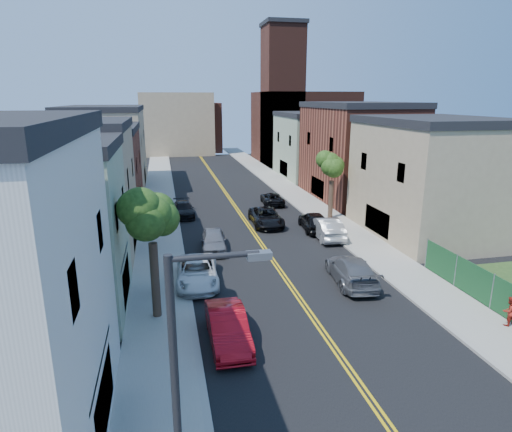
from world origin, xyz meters
TOP-DOWN VIEW (x-y plane):
  - sidewalk_left at (-7.90, 40.00)m, footprint 3.20×100.00m
  - sidewalk_right at (7.90, 40.00)m, footprint 3.20×100.00m
  - curb_left at (-6.15, 40.00)m, footprint 0.30×100.00m
  - curb_right at (6.15, 40.00)m, footprint 0.30×100.00m
  - bldg_left_palegrn at (-14.00, 16.00)m, footprint 9.00×8.00m
  - bldg_left_tan_near at (-14.00, 25.00)m, footprint 9.00×10.00m
  - bldg_left_brick at (-14.00, 36.00)m, footprint 9.00×12.00m
  - bldg_left_tan_far at (-14.00, 50.00)m, footprint 9.00×16.00m
  - bldg_right_tan at (14.00, 24.00)m, footprint 9.00×12.00m
  - bldg_right_brick at (14.00, 38.00)m, footprint 9.00×14.00m
  - bldg_right_palegrn at (14.00, 52.00)m, footprint 9.00×12.00m
  - church at (16.33, 67.07)m, footprint 16.20×14.20m
  - backdrop_left at (-4.00, 82.00)m, footprint 14.00×8.00m
  - backdrop_center at (0.00, 86.00)m, footprint 10.00×8.00m
  - tree_left_mid at (-7.88, 14.01)m, footprint 5.20×5.20m
  - tree_right_far at (7.92, 30.01)m, footprint 4.40×4.40m
  - street_lamp at (-7.01, 1.00)m, footprint 2.14×0.25m
  - red_sedan at (-4.67, 10.90)m, footprint 1.70×4.85m
  - white_pickup at (-5.50, 17.93)m, footprint 2.83×5.55m
  - grey_car_left at (-3.80, 23.70)m, footprint 2.23×4.67m
  - black_car_left at (-5.50, 34.03)m, footprint 2.05×4.75m
  - grey_car_right at (3.80, 16.09)m, footprint 2.90×5.79m
  - black_car_right at (5.22, 27.00)m, footprint 2.39×5.01m
  - silver_car_right at (5.50, 24.84)m, footprint 2.14×5.32m
  - dark_car_right_far at (4.02, 36.85)m, footprint 2.55×4.79m
  - black_suv_lane at (1.57, 29.36)m, footprint 2.67×5.52m
  - pedestrian_left at (-7.94, 16.61)m, footprint 0.48×0.63m
  - pedestrian_right at (9.10, 9.32)m, footprint 0.75×0.59m

SIDE VIEW (x-z plane):
  - sidewalk_left at x=-7.90m, z-range 0.00..0.15m
  - sidewalk_right at x=7.90m, z-range 0.00..0.15m
  - curb_left at x=-6.15m, z-range 0.00..0.15m
  - curb_right at x=6.15m, z-range 0.00..0.15m
  - dark_car_right_far at x=4.02m, z-range 0.00..1.28m
  - black_car_left at x=-5.50m, z-range 0.00..1.36m
  - white_pickup at x=-5.50m, z-range 0.00..1.50m
  - black_suv_lane at x=1.57m, z-range 0.00..1.52m
  - grey_car_left at x=-3.80m, z-range 0.00..1.54m
  - red_sedan at x=-4.67m, z-range 0.00..1.60m
  - grey_car_right at x=3.80m, z-range 0.00..1.61m
  - black_car_right at x=5.22m, z-range 0.00..1.65m
  - silver_car_right at x=5.50m, z-range 0.00..1.72m
  - pedestrian_right at x=9.10m, z-range 0.15..1.67m
  - pedestrian_left at x=-7.94m, z-range 0.15..1.68m
  - bldg_left_brick at x=-14.00m, z-range 0.00..8.00m
  - bldg_left_palegrn at x=-14.00m, z-range 0.00..8.50m
  - bldg_right_palegrn at x=14.00m, z-range 0.00..8.50m
  - bldg_left_tan_near at x=-14.00m, z-range 0.00..9.00m
  - bldg_right_tan at x=14.00m, z-range 0.00..9.00m
  - street_lamp at x=-7.01m, z-range 0.72..8.72m
  - bldg_left_tan_far at x=-14.00m, z-range 0.00..9.50m
  - bldg_right_brick at x=14.00m, z-range 0.00..10.00m
  - backdrop_center at x=0.00m, z-range 0.00..10.00m
  - tree_right_far at x=7.92m, z-range 1.74..9.77m
  - backdrop_left at x=-4.00m, z-range 0.00..12.00m
  - tree_left_mid at x=-7.88m, z-range 1.94..11.23m
  - church at x=16.33m, z-range -4.06..18.54m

